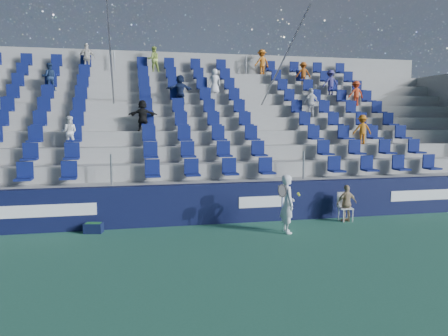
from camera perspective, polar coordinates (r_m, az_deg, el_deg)
The scene contains 7 objects.
ground at distance 10.27m, azimuth 2.33°, elevation -11.16°, with size 70.00×70.00×0.00m, color #2A634C.
sponsor_wall at distance 13.10m, azimuth -1.18°, elevation -4.65°, with size 24.00×0.32×1.20m.
grandstand at distance 17.92m, azimuth -4.40°, elevation 3.20°, with size 24.00×8.17×6.63m.
tennis_player at distance 12.08m, azimuth 8.29°, elevation -4.64°, with size 0.69×0.65×1.61m.
line_judge_chair at distance 13.98m, azimuth 15.46°, elevation -4.62°, with size 0.45×0.46×0.87m.
line_judge at distance 13.84m, azimuth 15.74°, elevation -4.45°, with size 0.66×0.28×1.13m, color tan.
ball_bin at distance 12.60m, azimuth -16.68°, elevation -7.44°, with size 0.55×0.42×0.28m.
Camera 1 is at (-2.52, -9.47, 3.05)m, focal length 35.00 mm.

